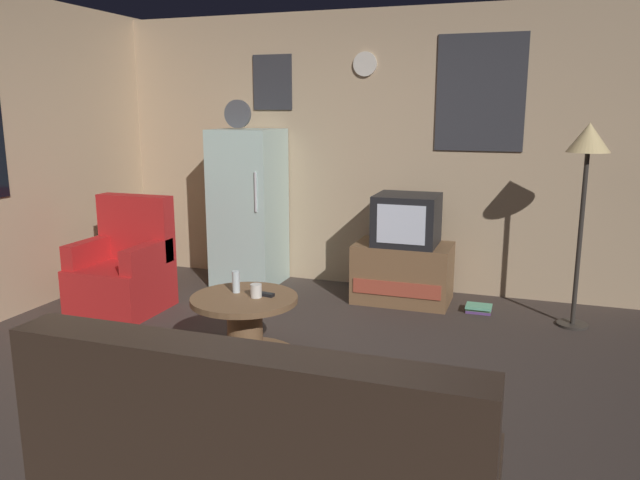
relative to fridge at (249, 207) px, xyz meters
The scene contains 13 objects.
ground_plane 2.47m from the fridge, 62.45° to the right, with size 12.00×12.00×0.00m, color #3D332D.
wall_with_art 1.27m from the fridge, 18.27° to the left, with size 5.20×0.12×2.58m.
fridge is the anchor object (origin of this frame).
tv_stand 1.63m from the fridge, ahead, with size 0.84×0.53×0.52m.
crt_tv 1.57m from the fridge, ahead, with size 0.54×0.51×0.44m.
standing_lamp 3.04m from the fridge, ahead, with size 0.32×0.32×1.59m.
coffee_table 2.03m from the fridge, 65.55° to the right, with size 0.72×0.72×0.46m.
wine_glass 1.87m from the fridge, 67.25° to the right, with size 0.05×0.05×0.15m, color silver.
mug_ceramic_white 2.00m from the fridge, 63.22° to the right, with size 0.08×0.08×0.09m, color silver.
remote_control 1.98m from the fridge, 61.71° to the right, with size 0.15×0.04×0.02m, color black.
armchair 1.34m from the fridge, 120.82° to the right, with size 0.68×0.68×0.96m.
couch 3.85m from the fridge, 63.61° to the right, with size 1.70×0.80×0.92m.
book_stack 2.35m from the fridge, ahead, with size 0.21×0.17×0.06m.
Camera 1 is at (1.50, -3.28, 1.70)m, focal length 34.77 mm.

